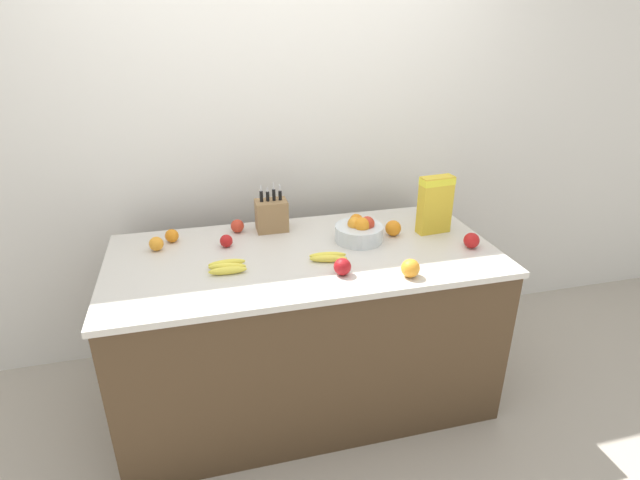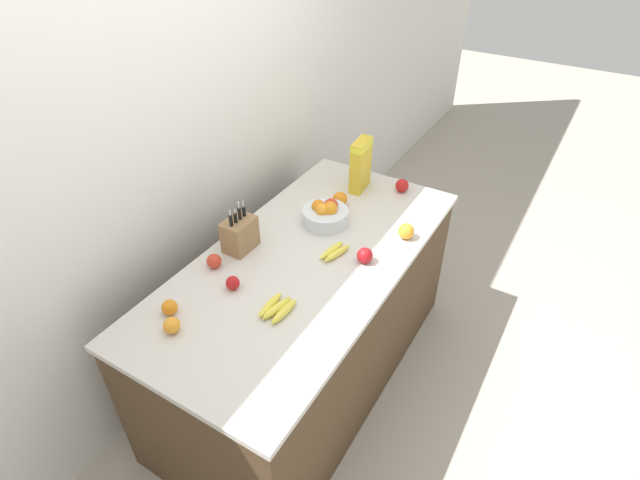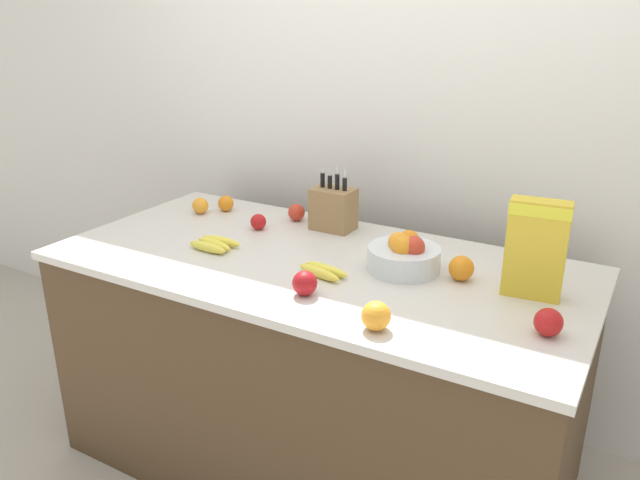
{
  "view_description": "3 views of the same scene",
  "coord_description": "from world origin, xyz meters",
  "px_view_note": "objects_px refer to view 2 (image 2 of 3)",
  "views": [
    {
      "loc": [
        -0.48,
        -2.17,
        1.96
      ],
      "look_at": [
        0.08,
        -0.01,
        0.95
      ],
      "focal_mm": 28.0,
      "sensor_mm": 36.0,
      "label": 1
    },
    {
      "loc": [
        -1.62,
        -1.06,
        2.43
      ],
      "look_at": [
        0.07,
        -0.04,
        0.96
      ],
      "focal_mm": 28.0,
      "sensor_mm": 36.0,
      "label": 2
    },
    {
      "loc": [
        1.04,
        -1.78,
        1.73
      ],
      "look_at": [
        0.05,
        -0.06,
        0.99
      ],
      "focal_mm": 35.0,
      "sensor_mm": 36.0,
      "label": 3
    }
  ],
  "objects_px": {
    "banana_bunch_right": "(277,308)",
    "apple_middle": "(214,261)",
    "orange_near_bowl": "(172,325)",
    "banana_bunch_left": "(334,252)",
    "orange_front_right": "(170,307)",
    "apple_near_bananas": "(365,256)",
    "apple_by_knife_block": "(402,186)",
    "orange_mid_right": "(406,231)",
    "apple_leftmost": "(233,283)",
    "cereal_box": "(361,163)",
    "knife_block": "(240,234)",
    "orange_front_left": "(340,199)",
    "fruit_bowl": "(325,214)"
  },
  "relations": [
    {
      "from": "banana_bunch_right",
      "to": "apple_leftmost",
      "type": "bearing_deg",
      "value": 86.05
    },
    {
      "from": "orange_mid_right",
      "to": "banana_bunch_left",
      "type": "bearing_deg",
      "value": 141.53
    },
    {
      "from": "apple_near_bananas",
      "to": "orange_front_right",
      "type": "relative_size",
      "value": 1.15
    },
    {
      "from": "banana_bunch_right",
      "to": "orange_near_bowl",
      "type": "bearing_deg",
      "value": 136.69
    },
    {
      "from": "cereal_box",
      "to": "orange_front_right",
      "type": "bearing_deg",
      "value": 165.66
    },
    {
      "from": "apple_middle",
      "to": "orange_near_bowl",
      "type": "bearing_deg",
      "value": -162.69
    },
    {
      "from": "banana_bunch_left",
      "to": "orange_near_bowl",
      "type": "relative_size",
      "value": 2.65
    },
    {
      "from": "banana_bunch_right",
      "to": "orange_mid_right",
      "type": "distance_m",
      "value": 0.83
    },
    {
      "from": "banana_bunch_left",
      "to": "apple_near_bananas",
      "type": "height_order",
      "value": "apple_near_bananas"
    },
    {
      "from": "banana_bunch_right",
      "to": "apple_near_bananas",
      "type": "distance_m",
      "value": 0.53
    },
    {
      "from": "banana_bunch_right",
      "to": "apple_leftmost",
      "type": "relative_size",
      "value": 2.74
    },
    {
      "from": "cereal_box",
      "to": "apple_leftmost",
      "type": "distance_m",
      "value": 1.11
    },
    {
      "from": "knife_block",
      "to": "cereal_box",
      "type": "xyz_separation_m",
      "value": [
        0.84,
        -0.24,
        0.08
      ]
    },
    {
      "from": "banana_bunch_right",
      "to": "orange_front_right",
      "type": "height_order",
      "value": "orange_front_right"
    },
    {
      "from": "fruit_bowl",
      "to": "banana_bunch_left",
      "type": "distance_m",
      "value": 0.29
    },
    {
      "from": "knife_block",
      "to": "orange_front_right",
      "type": "xyz_separation_m",
      "value": [
        -0.53,
        -0.03,
        -0.05
      ]
    },
    {
      "from": "orange_near_bowl",
      "to": "apple_middle",
      "type": "bearing_deg",
      "value": 17.31
    },
    {
      "from": "knife_block",
      "to": "orange_front_left",
      "type": "relative_size",
      "value": 3.19
    },
    {
      "from": "banana_bunch_left",
      "to": "orange_front_right",
      "type": "height_order",
      "value": "orange_front_right"
    },
    {
      "from": "apple_leftmost",
      "to": "orange_front_right",
      "type": "bearing_deg",
      "value": 154.07
    },
    {
      "from": "banana_bunch_right",
      "to": "knife_block",
      "type": "bearing_deg",
      "value": 56.42
    },
    {
      "from": "banana_bunch_right",
      "to": "orange_mid_right",
      "type": "bearing_deg",
      "value": -18.55
    },
    {
      "from": "apple_near_bananas",
      "to": "apple_middle",
      "type": "bearing_deg",
      "value": 124.05
    },
    {
      "from": "apple_leftmost",
      "to": "orange_front_left",
      "type": "height_order",
      "value": "orange_front_left"
    },
    {
      "from": "apple_near_bananas",
      "to": "apple_leftmost",
      "type": "bearing_deg",
      "value": 138.22
    },
    {
      "from": "banana_bunch_right",
      "to": "apple_middle",
      "type": "distance_m",
      "value": 0.44
    },
    {
      "from": "banana_bunch_left",
      "to": "orange_front_left",
      "type": "bearing_deg",
      "value": 25.72
    },
    {
      "from": "orange_front_left",
      "to": "orange_near_bowl",
      "type": "height_order",
      "value": "orange_front_left"
    },
    {
      "from": "apple_middle",
      "to": "apple_by_knife_block",
      "type": "relative_size",
      "value": 0.9
    },
    {
      "from": "orange_mid_right",
      "to": "orange_front_left",
      "type": "bearing_deg",
      "value": 77.58
    },
    {
      "from": "apple_by_knife_block",
      "to": "orange_mid_right",
      "type": "height_order",
      "value": "orange_mid_right"
    },
    {
      "from": "knife_block",
      "to": "cereal_box",
      "type": "distance_m",
      "value": 0.88
    },
    {
      "from": "orange_front_left",
      "to": "knife_block",
      "type": "bearing_deg",
      "value": 158.97
    },
    {
      "from": "apple_near_bananas",
      "to": "banana_bunch_right",
      "type": "bearing_deg",
      "value": 161.06
    },
    {
      "from": "banana_bunch_left",
      "to": "apple_leftmost",
      "type": "distance_m",
      "value": 0.53
    },
    {
      "from": "apple_leftmost",
      "to": "apple_near_bananas",
      "type": "height_order",
      "value": "apple_near_bananas"
    },
    {
      "from": "banana_bunch_right",
      "to": "orange_front_left",
      "type": "xyz_separation_m",
      "value": [
        0.89,
        0.18,
        0.02
      ]
    },
    {
      "from": "knife_block",
      "to": "fruit_bowl",
      "type": "height_order",
      "value": "knife_block"
    },
    {
      "from": "apple_middle",
      "to": "orange_front_left",
      "type": "relative_size",
      "value": 0.85
    },
    {
      "from": "knife_block",
      "to": "cereal_box",
      "type": "relative_size",
      "value": 0.86
    },
    {
      "from": "apple_by_knife_block",
      "to": "orange_front_left",
      "type": "distance_m",
      "value": 0.4
    },
    {
      "from": "apple_by_knife_block",
      "to": "orange_mid_right",
      "type": "distance_m",
      "value": 0.47
    },
    {
      "from": "fruit_bowl",
      "to": "orange_near_bowl",
      "type": "bearing_deg",
      "value": 172.21
    },
    {
      "from": "apple_by_knife_block",
      "to": "orange_near_bowl",
      "type": "xyz_separation_m",
      "value": [
        -1.53,
        0.36,
        -0.0
      ]
    },
    {
      "from": "apple_middle",
      "to": "apple_by_knife_block",
      "type": "xyz_separation_m",
      "value": [
        1.12,
        -0.49,
        0.0
      ]
    },
    {
      "from": "banana_bunch_left",
      "to": "apple_near_bananas",
      "type": "bearing_deg",
      "value": -81.04
    },
    {
      "from": "apple_near_bananas",
      "to": "orange_front_left",
      "type": "distance_m",
      "value": 0.53
    },
    {
      "from": "apple_by_knife_block",
      "to": "orange_front_right",
      "type": "relative_size",
      "value": 1.14
    },
    {
      "from": "knife_block",
      "to": "apple_leftmost",
      "type": "height_order",
      "value": "knife_block"
    },
    {
      "from": "apple_by_knife_block",
      "to": "banana_bunch_left",
      "type": "bearing_deg",
      "value": 176.68
    }
  ]
}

